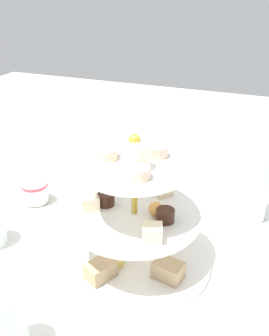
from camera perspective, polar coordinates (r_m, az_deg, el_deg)
name	(u,v)px	position (r m, az deg, el deg)	size (l,w,h in m)	color
ground_plane	(134,260)	(0.70, 0.00, -13.67)	(2.40, 2.40, 0.00)	white
tiered_serving_stand	(134,225)	(0.65, -0.01, -8.54)	(0.27, 0.27, 0.24)	white
water_glass_tall_right	(252,188)	(0.81, 17.39, -2.92)	(0.07, 0.07, 0.14)	silver
teacup_with_saucer	(35,194)	(0.87, -14.73, -3.76)	(0.09, 0.09, 0.05)	white
butter_knife_right	(128,175)	(0.98, -1.02, -0.99)	(0.17, 0.01, 0.00)	silver
water_glass_mid_back	(4,325)	(0.56, -19.16, -21.45)	(0.06, 0.06, 0.10)	silver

